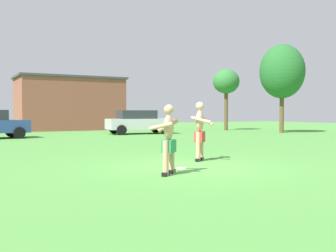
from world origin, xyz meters
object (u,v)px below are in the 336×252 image
at_px(player_near, 200,129).
at_px(player_in_green, 168,138).
at_px(tree_right_field, 226,82).
at_px(tree_left_field, 282,72).
at_px(frisbee, 182,168).
at_px(car_silver_mid_lot, 139,122).

xyz_separation_m(player_near, player_in_green, (-2.07, -1.84, -0.08)).
height_order(player_near, tree_right_field, tree_right_field).
height_order(player_near, tree_left_field, tree_left_field).
bearing_deg(frisbee, tree_left_field, 37.88).
height_order(player_in_green, tree_right_field, tree_right_field).
xyz_separation_m(player_near, tree_right_field, (12.95, 15.86, 2.93)).
bearing_deg(tree_right_field, player_in_green, -130.33).
bearing_deg(tree_right_field, frisbee, -129.97).
bearing_deg(tree_left_field, car_silver_mid_lot, 159.50).
bearing_deg(car_silver_mid_lot, tree_right_field, 10.80).
xyz_separation_m(frisbee, car_silver_mid_lot, (5.77, 15.39, 0.81)).
bearing_deg(player_near, tree_left_field, 37.54).
height_order(tree_left_field, tree_right_field, tree_left_field).
bearing_deg(tree_left_field, tree_right_field, 100.72).
bearing_deg(tree_left_field, frisbee, -142.12).
bearing_deg(frisbee, car_silver_mid_lot, 69.45).
height_order(frisbee, tree_right_field, tree_right_field).
bearing_deg(player_near, tree_right_field, 50.76).
distance_m(car_silver_mid_lot, tree_left_field, 10.69).
bearing_deg(tree_left_field, player_near, -142.46).
bearing_deg(player_in_green, car_silver_mid_lot, 67.87).
xyz_separation_m(player_near, tree_left_field, (13.93, 10.70, 3.37)).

